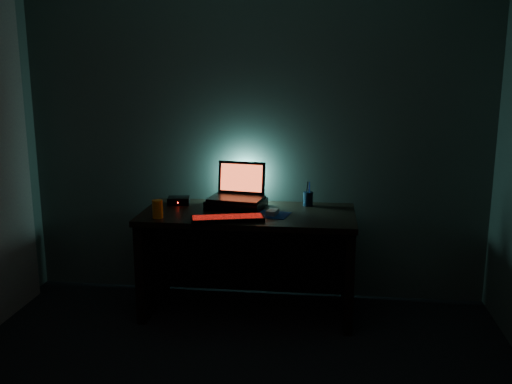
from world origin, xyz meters
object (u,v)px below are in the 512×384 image
router (179,201)px  keyboard (228,219)px  pen_cup (308,199)px  mouse (272,212)px  juice_glass (158,209)px  laptop (238,190)px

router → keyboard: bearing=-52.7°
pen_cup → keyboard: bearing=-137.1°
router → mouse: bearing=-27.3°
juice_glass → mouse: bearing=12.4°
laptop → juice_glass: bearing=-131.9°
pen_cup → juice_glass: size_ratio=0.83×
keyboard → juice_glass: bearing=163.6°
pen_cup → router: bearing=-176.2°
juice_glass → router: bearing=84.2°
laptop → juice_glass: 0.64m
keyboard → juice_glass: (-0.48, 0.01, 0.05)m
laptop → keyboard: size_ratio=0.82×
router → pen_cup: bearing=-5.4°
keyboard → juice_glass: 0.48m
laptop → pen_cup: bearing=16.8°
laptop → pen_cup: laptop is taller
keyboard → pen_cup: 0.71m
laptop → router: size_ratio=2.37×
mouse → router: size_ratio=0.62×
router → juice_glass: bearing=-105.0°
pen_cup → router: 0.96m
pen_cup → juice_glass: bearing=-154.9°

